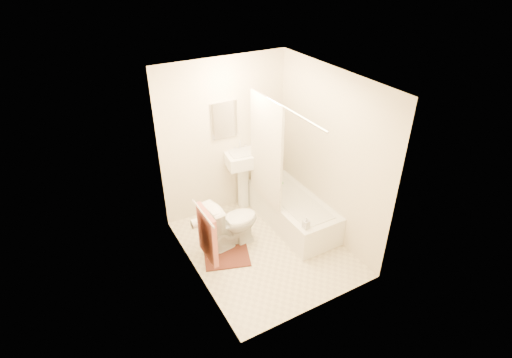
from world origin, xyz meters
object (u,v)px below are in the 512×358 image
sink (244,177)px  soap_bottle (306,223)px  toilet (232,223)px  bath_mat (227,257)px  bathtub (292,211)px

sink → soap_bottle: size_ratio=6.18×
toilet → bath_mat: size_ratio=1.26×
sink → bathtub: size_ratio=0.68×
sink → bathtub: 0.92m
bathtub → soap_bottle: bearing=-110.1°
toilet → bathtub: (1.00, 0.00, -0.15)m
bath_mat → bathtub: bearing=10.4°
toilet → bathtub: bearing=-95.7°
toilet → soap_bottle: size_ratio=4.39×
toilet → soap_bottle: toilet is taller
sink → soap_bottle: 1.43m
sink → soap_bottle: sink is taller
bathtub → sink: bearing=119.1°
toilet → bathtub: size_ratio=0.48×
bath_mat → soap_bottle: size_ratio=3.49×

